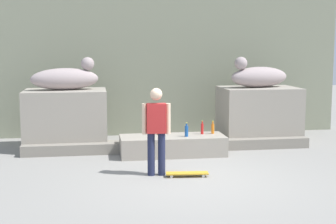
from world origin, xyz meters
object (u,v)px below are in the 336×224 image
object	(u,v)px
bottle_brown	(158,129)
bottle_orange	(213,128)
statue_reclining_left	(66,78)
bottle_red	(202,129)
statue_reclining_right	(258,76)
skateboard	(187,173)
bottle_blue	(186,131)
skater	(156,128)

from	to	relation	value
bottle_brown	bottle_orange	world-z (taller)	bottle_brown
statue_reclining_left	bottle_orange	size ratio (longest dim) A/B	5.64
bottle_red	statue_reclining_left	bearing A→B (deg)	161.15
statue_reclining_right	bottle_orange	world-z (taller)	statue_reclining_right
bottle_red	bottle_brown	xyz separation A→B (m)	(-1.01, 0.09, -0.00)
skateboard	bottle_blue	distance (m)	1.83
statue_reclining_left	bottle_red	xyz separation A→B (m)	(3.08, -1.05, -1.12)
skater	bottle_orange	xyz separation A→B (m)	(1.55, 1.80, -0.36)
statue_reclining_left	skateboard	world-z (taller)	statue_reclining_left
skateboard	bottle_orange	distance (m)	2.29
bottle_brown	bottle_blue	bearing A→B (deg)	-29.34
statue_reclining_left	bottle_red	size ratio (longest dim) A/B	5.39
bottle_brown	bottle_blue	xyz separation A→B (m)	(0.59, -0.33, 0.00)
bottle_red	bottle_blue	bearing A→B (deg)	-149.14
statue_reclining_right	skater	distance (m)	4.16
statue_reclining_left	skater	bearing A→B (deg)	-67.11
skater	skateboard	world-z (taller)	skater
skater	skateboard	bearing A→B (deg)	-15.87
skateboard	bottle_red	bearing A→B (deg)	74.70
statue_reclining_right	skater	bearing A→B (deg)	29.34
bottle_blue	bottle_red	bearing A→B (deg)	30.86
skateboard	bottle_orange	bearing A→B (deg)	68.76
skater	bottle_red	bearing A→B (deg)	57.79
skateboard	bottle_brown	bearing A→B (deg)	102.62
skater	bottle_red	world-z (taller)	skater
bottle_red	bottle_orange	bearing A→B (deg)	5.29
skater	bottle_brown	distance (m)	1.92
bottle_red	bottle_orange	xyz separation A→B (m)	(0.26, 0.02, -0.01)
skateboard	bottle_brown	xyz separation A→B (m)	(-0.27, 2.06, 0.50)
skater	skateboard	xyz separation A→B (m)	(0.56, -0.20, -0.86)
statue_reclining_right	bottle_blue	bearing A→B (deg)	17.44
statue_reclining_right	bottle_brown	distance (m)	3.06
statue_reclining_left	skater	size ratio (longest dim) A/B	1.00
statue_reclining_right	bottle_brown	world-z (taller)	statue_reclining_right
skateboard	bottle_red	size ratio (longest dim) A/B	2.63
bottle_red	statue_reclining_right	bearing A→B (deg)	31.84
statue_reclining_right	bottle_blue	distance (m)	2.69
bottle_brown	skateboard	bearing A→B (deg)	-82.44
statue_reclining_right	skateboard	xyz separation A→B (m)	(-2.41, -3.02, -1.63)
statue_reclining_left	bottle_brown	distance (m)	2.55
statue_reclining_right	skateboard	distance (m)	4.19
skater	bottle_red	distance (m)	2.23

